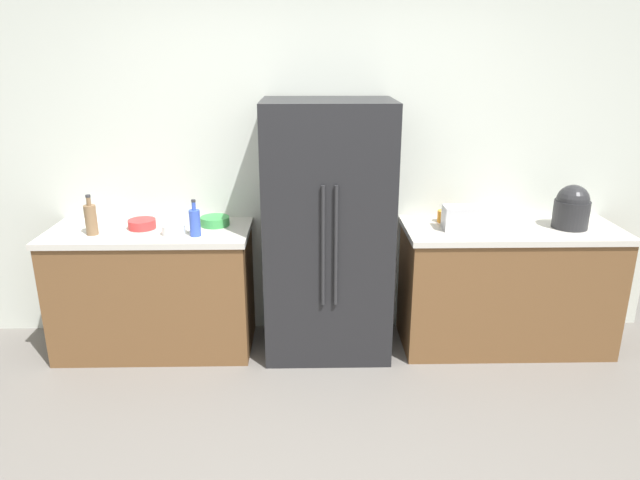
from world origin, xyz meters
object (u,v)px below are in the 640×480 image
at_px(refrigerator, 328,232).
at_px(rice_cooker, 572,208).
at_px(bottle_a, 91,219).
at_px(bowl_a, 142,224).
at_px(toaster, 460,218).
at_px(cup_b, 466,217).
at_px(bottle_b, 195,222).
at_px(bowl_c, 215,221).
at_px(cup_a, 444,216).
at_px(bowl_b, 174,230).

xyz_separation_m(refrigerator, rice_cooker, (1.65, 0.01, 0.15)).
height_order(bottle_a, bowl_a, bottle_a).
bearing_deg(toaster, cup_b, 62.37).
height_order(bottle_b, cup_b, bottle_b).
distance_m(refrigerator, rice_cooker, 1.66).
height_order(rice_cooker, bowl_c, rice_cooker).
height_order(refrigerator, bottle_b, refrigerator).
xyz_separation_m(cup_a, bowl_c, (-1.60, -0.04, -0.01)).
distance_m(rice_cooker, cup_a, 0.85).
height_order(rice_cooker, cup_b, rice_cooker).
bearing_deg(cup_b, bowl_c, -178.81).
bearing_deg(bowl_a, cup_b, 2.58).
relative_size(toaster, bowl_a, 1.21).
relative_size(bottle_a, bowl_c, 1.35).
bearing_deg(bottle_a, bowl_c, 13.83).
relative_size(cup_a, bowl_c, 0.45).
distance_m(rice_cooker, bowl_c, 2.44).
bearing_deg(bowl_b, rice_cooker, 2.10).
height_order(rice_cooker, bowl_a, rice_cooker).
relative_size(rice_cooker, bowl_b, 1.98).
distance_m(rice_cooker, bowl_b, 2.67).
bearing_deg(refrigerator, bottle_b, -172.38).
distance_m(cup_a, cup_b, 0.15).
distance_m(refrigerator, bottle_b, 0.88).
xyz_separation_m(refrigerator, cup_a, (0.82, 0.16, 0.06)).
relative_size(bowl_a, bowl_c, 0.93).
bearing_deg(refrigerator, toaster, -0.67).
relative_size(toaster, cup_a, 2.53).
bearing_deg(refrigerator, rice_cooker, 0.49).
relative_size(bowl_a, bowl_b, 1.23).
xyz_separation_m(rice_cooker, cup_a, (-0.83, 0.15, -0.10)).
relative_size(toaster, bowl_b, 1.49).
distance_m(rice_cooker, bowl_a, 2.92).
height_order(cup_b, bowl_a, cup_b).
bearing_deg(refrigerator, cup_b, 8.99).
relative_size(bottle_a, bowl_b, 1.79).
bearing_deg(rice_cooker, refrigerator, -179.51).
relative_size(toaster, bottle_b, 0.92).
height_order(cup_a, cup_b, cup_a).
bearing_deg(bottle_a, rice_cooker, 1.55).
relative_size(bottle_b, cup_b, 3.04).
xyz_separation_m(refrigerator, cup_b, (0.98, 0.15, 0.05)).
xyz_separation_m(cup_b, bowl_b, (-1.99, -0.24, -0.01)).
relative_size(cup_a, cup_b, 1.10).
xyz_separation_m(refrigerator, bowl_c, (-0.78, 0.12, 0.04)).
height_order(bottle_b, bowl_a, bottle_b).
distance_m(bottle_a, bowl_a, 0.33).
height_order(toaster, bowl_b, toaster).
distance_m(toaster, bottle_b, 1.76).
bearing_deg(bottle_a, bowl_a, 23.51).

